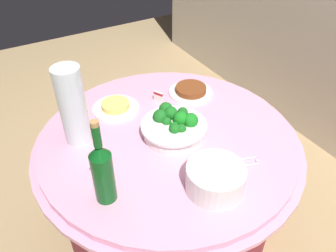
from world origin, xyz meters
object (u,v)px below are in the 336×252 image
Objects in this scene: decorative_fruit_vase at (74,110)px; wine_bottle at (103,171)px; serving_tongs at (239,163)px; label_placard_front at (158,96)px; plate_stack at (215,179)px; broccoli_bowl at (174,126)px; food_plate_noodles at (116,107)px; food_plate_stir_fry at (191,91)px; label_placard_mid at (92,167)px.

wine_bottle is at bearing -3.40° from decorative_fruit_vase.
label_placard_front is (-0.54, -0.06, 0.03)m from serving_tongs.
plate_stack is 1.27× the size of serving_tongs.
decorative_fruit_vase is at bearing -116.26° from broccoli_bowl.
plate_stack is (0.33, -0.03, 0.01)m from broccoli_bowl.
food_plate_noodles is at bearing 119.13° from decorative_fruit_vase.
food_plate_stir_fry is at bearing 154.17° from plate_stack.
food_plate_noodles is at bearing -154.74° from broccoli_bowl.
serving_tongs is at bearing 24.78° from food_plate_noodles.
broccoli_bowl is at bearing -45.78° from food_plate_stir_fry.
serving_tongs is 0.75× the size of food_plate_noodles.
label_placard_mid reaches higher than food_plate_noodles.
food_plate_noodles is (-0.58, -0.27, 0.01)m from serving_tongs.
food_plate_stir_fry is at bearing 123.30° from wine_bottle.
label_placard_front is (0.05, 0.21, 0.02)m from food_plate_noodles.
broccoli_bowl is 0.42m from decorative_fruit_vase.
serving_tongs is (0.46, 0.49, -0.15)m from decorative_fruit_vase.
wine_bottle is 0.76m from food_plate_stir_fry.
plate_stack is at bearing -5.68° from broccoli_bowl.
wine_bottle is 0.99× the size of decorative_fruit_vase.
decorative_fruit_vase is at bearing -79.79° from label_placard_front.
label_placard_mid is at bearing -130.34° from plate_stack.
decorative_fruit_vase reaches higher than broccoli_bowl.
label_placard_front is at bearing -96.27° from food_plate_stir_fry.
decorative_fruit_vase is at bearing -84.58° from food_plate_stir_fry.
broccoli_bowl reaches higher than food_plate_noodles.
serving_tongs is 0.64m from food_plate_noodles.
wine_bottle is 0.35m from decorative_fruit_vase.
serving_tongs is 3.01× the size of label_placard_front.
plate_stack is 0.62× the size of decorative_fruit_vase.
decorative_fruit_vase reaches higher than wine_bottle.
label_placard_front is (-0.59, 0.10, -0.02)m from plate_stack.
wine_bottle is 0.17m from label_placard_mid.
serving_tongs is at bearing 24.25° from broccoli_bowl.
broccoli_bowl is at bearing 174.32° from plate_stack.
wine_bottle is at bearing -46.15° from label_placard_front.
plate_stack is 0.63m from food_plate_stir_fry.
serving_tongs is 0.54m from label_placard_front.
food_plate_noodles is 4.00× the size of label_placard_mid.
broccoli_bowl is 0.83× the size of wine_bottle.
decorative_fruit_vase is at bearing 174.84° from label_placard_mid.
plate_stack is 0.95× the size of food_plate_stir_fry.
decorative_fruit_vase reaches higher than label_placard_front.
serving_tongs is (0.28, 0.13, -0.04)m from broccoli_bowl.
decorative_fruit_vase is 6.18× the size of label_placard_front.
label_placard_mid is at bearing -56.72° from label_placard_front.
wine_bottle is 0.63m from label_placard_front.
decorative_fruit_vase is at bearing -60.87° from food_plate_noodles.
serving_tongs is 0.56m from label_placard_mid.
label_placard_mid is (0.04, -0.38, -0.01)m from broccoli_bowl.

